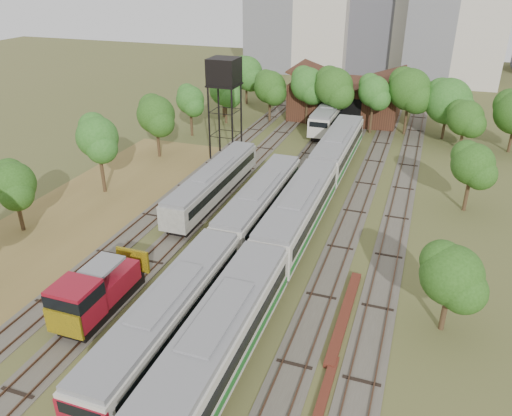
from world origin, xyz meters
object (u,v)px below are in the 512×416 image
at_px(railcar_red_set, 223,249).
at_px(water_tower, 224,74).
at_px(railcar_green_set, 298,213).
at_px(shunter_locomotive, 94,294).

xyz_separation_m(railcar_red_set, water_tower, (-9.67, 23.90, 8.15)).
bearing_deg(railcar_green_set, shunter_locomotive, -122.95).
relative_size(railcar_green_set, water_tower, 4.35).
height_order(railcar_red_set, shunter_locomotive, railcar_red_set).
distance_m(railcar_red_set, water_tower, 27.04).
bearing_deg(railcar_green_set, water_tower, 129.58).
relative_size(railcar_green_set, shunter_locomotive, 6.43).
relative_size(railcar_red_set, shunter_locomotive, 4.27).
bearing_deg(railcar_red_set, shunter_locomotive, -126.66).
bearing_deg(railcar_red_set, railcar_green_set, 61.50).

